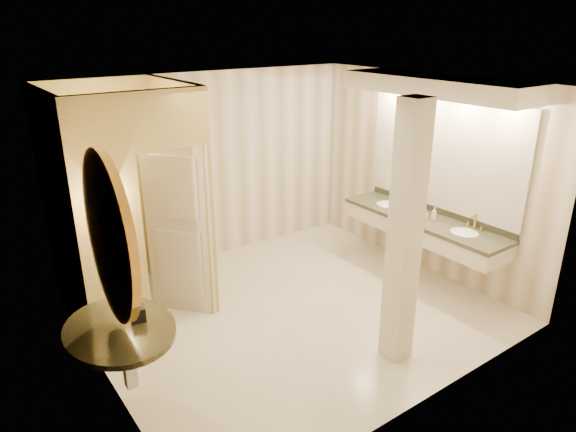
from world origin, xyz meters
The scene contains 16 objects.
floor centered at (0.00, 0.00, 0.00)m, with size 4.50×4.50×0.00m, color silver.
ceiling centered at (0.00, 0.00, 2.70)m, with size 4.50×4.50×0.00m, color silver.
wall_back centered at (0.00, 2.00, 1.35)m, with size 4.50×0.02×2.70m, color beige.
wall_front centered at (0.00, -2.00, 1.35)m, with size 4.50×0.02×2.70m, color beige.
wall_left centered at (-2.25, 0.00, 1.35)m, with size 0.02×4.00×2.70m, color beige.
wall_right centered at (2.25, 0.00, 1.35)m, with size 0.02×4.00×2.70m, color beige.
toilet_closet centered at (-1.14, 0.96, 1.39)m, with size 1.50×1.55×2.70m.
wall_sconce centered at (-1.93, 0.43, 1.73)m, with size 0.14×0.14×0.42m.
vanity centered at (1.98, -0.28, 1.63)m, with size 0.75×2.57×2.09m.
console_shelf centered at (-2.21, -0.52, 1.35)m, with size 1.13×1.13×2.02m.
pillar centered at (0.35, -1.34, 1.35)m, with size 0.25×0.25×2.70m, color beige.
tissue_box centered at (-2.06, -0.50, 0.94)m, with size 0.13×0.13×0.13m, color black.
toilet centered at (-1.49, 1.75, 0.34)m, with size 0.38×0.66×0.68m, color white.
soap_bottle_a centered at (1.94, -0.31, 0.93)m, with size 0.05×0.05×0.12m, color beige.
soap_bottle_b centered at (1.91, 0.00, 0.94)m, with size 0.10×0.10×0.13m, color silver.
soap_bottle_c centered at (1.96, -0.43, 0.97)m, with size 0.07×0.07×0.18m, color #C6B28C.
Camera 1 is at (-3.26, -4.40, 3.31)m, focal length 32.00 mm.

